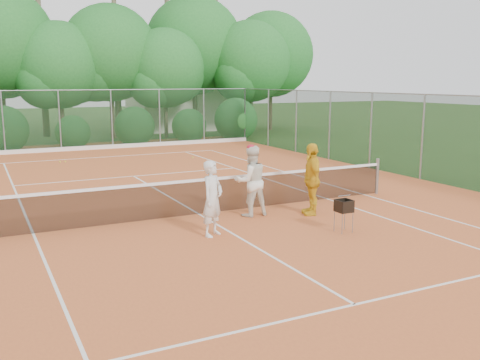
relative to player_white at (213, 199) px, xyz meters
name	(u,v)px	position (x,y,z in m)	size (l,w,h in m)	color
ground	(200,215)	(0.46, 1.91, -0.88)	(120.00, 120.00, 0.00)	#274819
clay_court	(200,215)	(0.46, 1.91, -0.87)	(18.00, 36.00, 0.02)	#CB622F
club_building	(189,108)	(9.46, 25.91, 0.62)	(8.00, 5.00, 3.00)	beige
tennis_net	(200,196)	(0.46, 1.91, -0.35)	(11.97, 0.10, 1.10)	gray
player_white	(213,199)	(0.00, 0.00, 0.00)	(0.63, 0.41, 1.72)	silver
player_center_grp	(251,181)	(1.62, 1.23, 0.06)	(0.92, 0.73, 1.87)	white
player_yellow	(312,179)	(3.10, 0.65, 0.08)	(1.10, 0.46, 1.88)	gold
ball_hopper	(344,207)	(2.83, -1.09, -0.25)	(0.33, 0.33, 0.77)	gray
stray_ball_a	(60,162)	(-1.47, 12.94, -0.83)	(0.07, 0.07, 0.07)	#C9D531
stray_ball_b	(65,161)	(-1.25, 12.95, -0.83)	(0.07, 0.07, 0.07)	yellow
stray_ball_c	(193,157)	(4.13, 11.66, -0.83)	(0.07, 0.07, 0.07)	#CCD631
court_markings	(200,215)	(0.46, 1.91, -0.86)	(11.03, 23.83, 0.01)	white
fence_back	(86,120)	(0.46, 16.91, 0.64)	(18.07, 0.07, 3.00)	#19381E
tropical_treeline	(91,52)	(1.89, 22.13, 4.23)	(32.10, 8.49, 15.03)	brown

